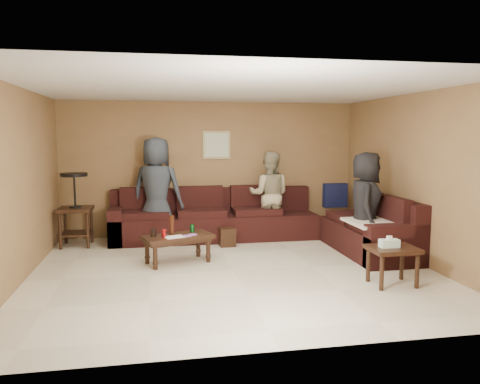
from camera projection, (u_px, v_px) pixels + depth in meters
The scene contains 10 objects.
room at pixel (233, 151), 6.33m from camera, with size 5.60×5.50×2.50m.
sectional_sofa at pixel (265, 225), 8.11m from camera, with size 4.65×2.90×0.97m.
coffee_table at pixel (177, 239), 6.89m from camera, with size 1.11×0.80×0.70m.
end_table_left at pixel (75, 208), 7.92m from camera, with size 0.56×0.56×1.25m.
side_table_right at pixel (392, 252), 5.86m from camera, with size 0.59×0.48×0.63m.
waste_bin at pixel (227, 237), 7.97m from camera, with size 0.26×0.26×0.31m, color black.
wall_art at pixel (217, 145), 8.76m from camera, with size 0.52×0.04×0.52m.
person_left at pixel (157, 190), 8.17m from camera, with size 0.91×0.59×1.85m, color #293039.
person_middle at pixel (269, 195), 8.59m from camera, with size 0.77×0.60×1.59m, color tan.
person_right at pixel (365, 205), 7.20m from camera, with size 0.79×0.52×1.63m, color black.
Camera 1 is at (-1.05, -6.26, 1.87)m, focal length 35.00 mm.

